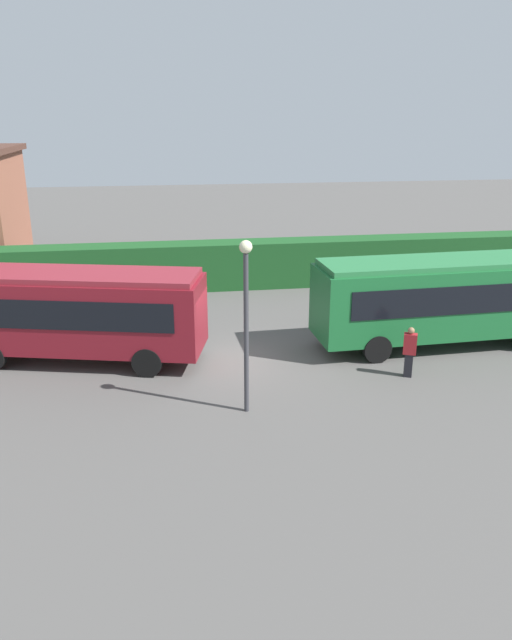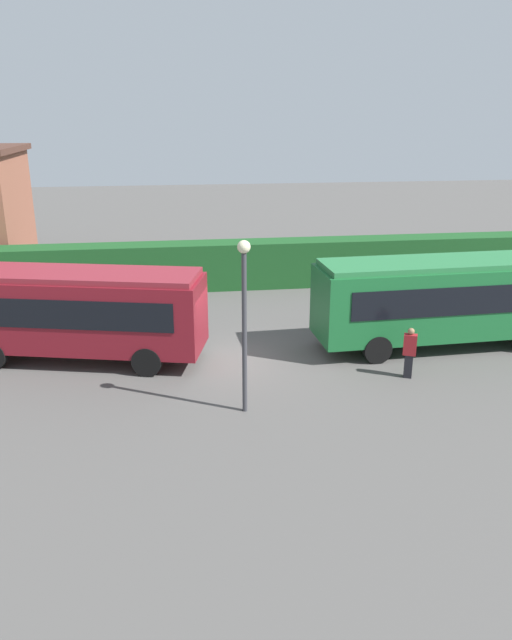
# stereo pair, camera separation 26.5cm
# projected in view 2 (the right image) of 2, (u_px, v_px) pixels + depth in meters

# --- Properties ---
(ground_plane) EXTENTS (111.13, 111.13, 0.00)m
(ground_plane) POSITION_uv_depth(u_px,v_px,m) (221.00, 360.00, 21.52)
(ground_plane) COLOR #514F4C
(bus_maroon) EXTENTS (8.98, 4.46, 3.20)m
(bus_maroon) POSITION_uv_depth(u_px,v_px,m) (77.00, 310.00, 20.97)
(bus_maroon) COLOR maroon
(bus_maroon) RESTS_ON ground_plane
(bus_green) EXTENTS (9.72, 2.85, 3.29)m
(bus_green) POSITION_uv_depth(u_px,v_px,m) (445.00, 297.00, 22.24)
(bus_green) COLOR #19602D
(bus_green) RESTS_ON ground_plane
(person_left) EXTENTS (0.49, 0.40, 1.71)m
(person_left) POSITION_uv_depth(u_px,v_px,m) (409.00, 352.00, 19.85)
(person_left) COLOR black
(person_left) RESTS_ON ground_plane
(person_center) EXTENTS (0.50, 0.45, 1.91)m
(person_center) POSITION_uv_depth(u_px,v_px,m) (357.00, 296.00, 25.48)
(person_center) COLOR maroon
(person_center) RESTS_ON ground_plane
(person_right) EXTENTS (0.43, 0.31, 1.85)m
(person_right) POSITION_uv_depth(u_px,v_px,m) (487.00, 302.00, 24.71)
(person_right) COLOR black
(person_right) RESTS_ON ground_plane
(hedge_row) EXTENTS (67.56, 1.63, 2.27)m
(hedge_row) POSITION_uv_depth(u_px,v_px,m) (205.00, 266.00, 30.01)
(hedge_row) COLOR #194B1F
(hedge_row) RESTS_ON ground_plane
(lamppost) EXTENTS (0.36, 0.36, 5.06)m
(lamppost) POSITION_uv_depth(u_px,v_px,m) (244.00, 307.00, 16.84)
(lamppost) COLOR #38383D
(lamppost) RESTS_ON ground_plane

